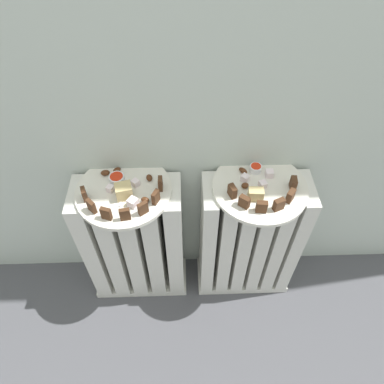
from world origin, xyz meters
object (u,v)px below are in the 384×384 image
(fork, at_px, (124,191))
(jam_bowl_right, at_px, (256,168))
(radiator_right, at_px, (248,240))
(plate_left, at_px, (124,191))
(jam_bowl_left, at_px, (117,178))
(radiator_left, at_px, (135,243))
(plate_right, at_px, (260,187))

(fork, bearing_deg, jam_bowl_right, 9.91)
(radiator_right, distance_m, plate_left, 0.50)
(jam_bowl_left, distance_m, fork, 0.05)
(plate_left, distance_m, fork, 0.01)
(radiator_right, bearing_deg, radiator_left, 180.00)
(radiator_left, bearing_deg, plate_left, 0.00)
(plate_left, bearing_deg, jam_bowl_right, 8.90)
(radiator_left, distance_m, plate_left, 0.29)
(radiator_left, bearing_deg, fork, -62.58)
(plate_right, bearing_deg, jam_bowl_right, 95.20)
(jam_bowl_right, bearing_deg, plate_left, -171.10)
(radiator_right, bearing_deg, fork, -179.06)
(radiator_right, relative_size, plate_right, 1.95)
(plate_left, relative_size, jam_bowl_right, 7.64)
(radiator_left, bearing_deg, plate_right, 0.00)
(radiator_right, relative_size, jam_bowl_right, 14.88)
(radiator_left, xyz_separation_m, jam_bowl_right, (0.41, 0.06, 0.31))
(plate_left, relative_size, plate_right, 1.00)
(radiator_left, relative_size, jam_bowl_left, 11.84)
(radiator_right, relative_size, fork, 5.48)
(radiator_right, relative_size, jam_bowl_left, 11.84)
(plate_left, height_order, jam_bowl_left, jam_bowl_left)
(radiator_left, height_order, fork, fork)
(radiator_right, distance_m, plate_right, 0.29)
(plate_left, distance_m, jam_bowl_left, 0.05)
(radiator_left, bearing_deg, jam_bowl_right, 8.90)
(plate_left, bearing_deg, fork, -62.58)
(fork, bearing_deg, radiator_left, 117.42)
(plate_left, height_order, plate_right, same)
(radiator_left, xyz_separation_m, plate_left, (0.00, 0.00, 0.29))
(plate_left, xyz_separation_m, jam_bowl_left, (-0.02, 0.04, 0.02))
(fork, bearing_deg, radiator_right, 0.94)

